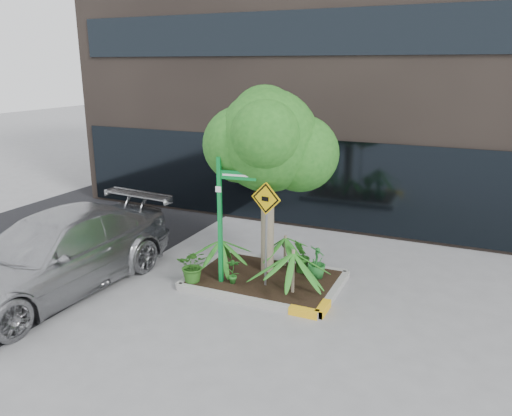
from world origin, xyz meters
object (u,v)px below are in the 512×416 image
at_px(street_sign_post, 223,208).
at_px(parked_car, 54,254).
at_px(tree, 268,141).
at_px(cattle_sign, 266,216).

bearing_deg(street_sign_post, parked_car, -160.58).
bearing_deg(street_sign_post, tree, 48.59).
relative_size(tree, parked_car, 0.75).
distance_m(tree, cattle_sign, 1.68).
bearing_deg(tree, parked_car, -146.22).
relative_size(street_sign_post, cattle_sign, 1.27).
relative_size(parked_car, street_sign_post, 1.97).
bearing_deg(street_sign_post, cattle_sign, 2.62).
xyz_separation_m(tree, street_sign_post, (-0.64, -0.95, -1.36)).
bearing_deg(parked_car, street_sign_post, 31.91).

